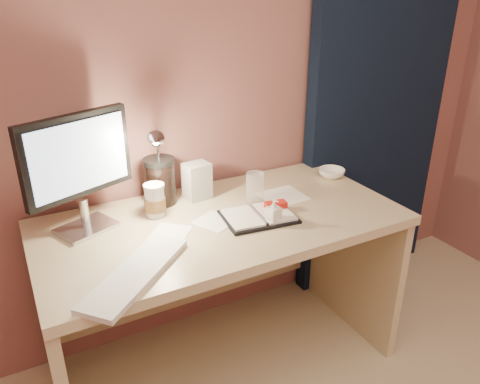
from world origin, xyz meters
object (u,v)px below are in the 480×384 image
product_box (197,181)px  desk_lamp (173,159)px  desk (215,259)px  monitor (77,163)px  dark_jar (160,183)px  planner (260,215)px  keyboard (136,274)px  coffee_cup (155,201)px  bowl (332,173)px  lotion_bottle (274,212)px  clear_cup (255,188)px

product_box → desk_lamp: desk_lamp is taller
desk → product_box: bearing=93.4°
monitor → dark_jar: bearing=-6.5°
planner → product_box: (-0.14, 0.28, 0.07)m
planner → product_box: bearing=123.7°
keyboard → coffee_cup: bearing=20.9°
dark_jar → product_box: dark_jar is taller
bowl → lotion_bottle: bearing=-150.9°
bowl → product_box: (-0.65, 0.08, 0.06)m
desk_lamp → planner: bearing=-19.8°
keyboard → desk_lamp: (0.28, 0.38, 0.21)m
lotion_bottle → dark_jar: bearing=129.4°
monitor → keyboard: 0.46m
keyboard → bowl: bearing=-22.6°
coffee_cup → clear_cup: bearing=-11.2°
lotion_bottle → dark_jar: dark_jar is taller
clear_cup → monitor: bearing=172.2°
clear_cup → lotion_bottle: 0.20m
coffee_cup → clear_cup: coffee_cup is taller
coffee_cup → desk_lamp: bearing=8.1°
monitor → desk: bearing=-31.5°
clear_cup → dark_jar: size_ratio=0.75×
monitor → keyboard: size_ratio=0.98×
product_box → monitor: bearing=-179.7°
planner → clear_cup: 0.15m
planner → lotion_bottle: bearing=-67.8°
desk → monitor: 0.69m
coffee_cup → lotion_bottle: 0.46m
lotion_bottle → dark_jar: size_ratio=0.59×
keyboard → clear_cup: 0.66m
coffee_cup → lotion_bottle: coffee_cup is taller
keyboard → coffee_cup: 0.42m
planner → clear_cup: (0.05, 0.13, 0.05)m
keyboard → lotion_bottle: lotion_bottle is taller
keyboard → bowl: 1.11m
desk_lamp → clear_cup: bearing=3.5°
desk → dark_jar: (-0.16, 0.17, 0.31)m
desk → coffee_cup: coffee_cup is taller
coffee_cup → product_box: size_ratio=0.86×
dark_jar → monitor: bearing=-164.3°
clear_cup → keyboard: bearing=-154.0°
planner → bowl: (0.51, 0.20, 0.01)m
clear_cup → desk_lamp: size_ratio=0.38×
bowl → lotion_bottle: 0.56m
monitor → lotion_bottle: (0.63, -0.29, -0.21)m
planner → dark_jar: dark_jar is taller
keyboard → planner: size_ratio=1.52×
keyboard → dark_jar: bearing=20.3°
planner → coffee_cup: size_ratio=2.22×
desk → monitor: size_ratio=3.20×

